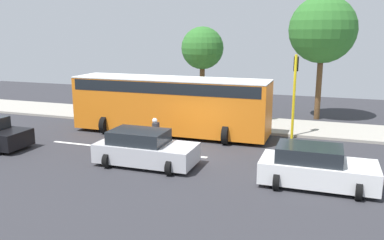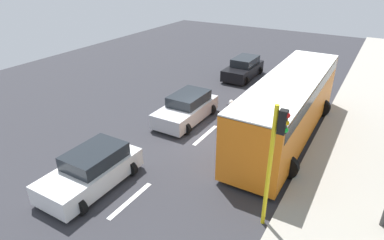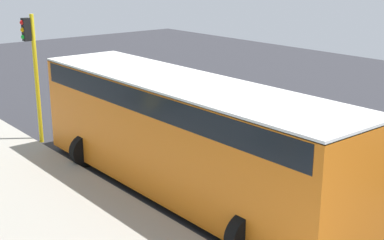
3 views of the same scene
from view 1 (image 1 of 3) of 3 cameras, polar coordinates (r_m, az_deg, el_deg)
ground_plane at (r=18.79m, az=-1.33°, el=-5.18°), size 40.00×60.00×0.10m
sidewalk at (r=25.21m, az=4.20°, el=-0.31°), size 4.00×60.00×0.15m
lane_stripe_north at (r=17.70m, az=17.33°, el=-6.70°), size 0.20×2.40×0.01m
lane_stripe_mid at (r=18.77m, az=-1.33°, el=-5.02°), size 0.20×2.40×0.01m
lane_stripe_south at (r=21.52m, az=-16.51°, el=-3.24°), size 0.20×2.40×0.01m
car_silver at (r=17.38m, az=-6.77°, el=-4.12°), size 2.33×4.32×1.52m
car_white at (r=15.66m, az=17.25°, el=-6.50°), size 2.35×4.21×1.52m
city_bus at (r=22.29m, az=-3.17°, el=2.65°), size 3.20×11.00×3.16m
motorcycle at (r=19.81m, az=-5.47°, el=-2.22°), size 0.60×1.30×1.53m
pedestrian_near_signal at (r=25.86m, az=10.93°, el=2.04°), size 0.40×0.24×1.69m
traffic_light_corner at (r=21.86m, az=14.46°, el=4.95°), size 0.49×0.24×4.50m
street_tree_center at (r=28.33m, az=1.49°, el=10.15°), size 2.95×2.95×6.01m
street_tree_south at (r=27.07m, az=18.14°, el=12.12°), size 4.23×4.23×7.90m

